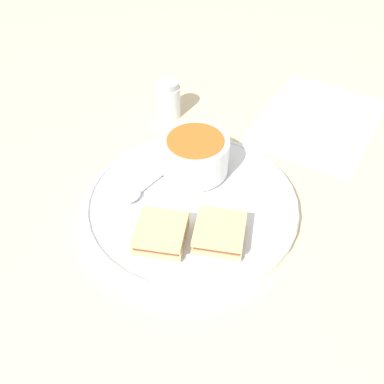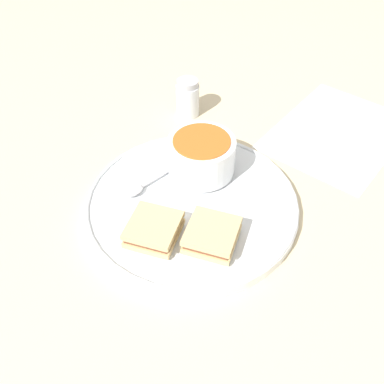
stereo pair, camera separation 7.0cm
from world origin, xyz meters
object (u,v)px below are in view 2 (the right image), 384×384
(soup_bowl, at_px, (201,155))
(sandwich_half_far, at_px, (212,235))
(spoon, at_px, (137,188))
(salt_shaker, at_px, (188,98))
(sandwich_half_near, at_px, (154,229))

(soup_bowl, xyz_separation_m, sandwich_half_far, (0.09, -0.13, -0.02))
(spoon, xyz_separation_m, salt_shaker, (-0.05, 0.25, 0.01))
(soup_bowl, height_order, spoon, soup_bowl)
(soup_bowl, bearing_deg, sandwich_half_far, -55.14)
(spoon, xyz_separation_m, sandwich_half_near, (0.08, -0.07, 0.01))
(sandwich_half_near, relative_size, salt_shaker, 1.13)
(soup_bowl, height_order, sandwich_half_near, soup_bowl)
(soup_bowl, distance_m, sandwich_half_far, 0.16)
(sandwich_half_far, xyz_separation_m, salt_shaker, (-0.21, 0.28, 0.00))
(spoon, bearing_deg, soup_bowl, 162.04)
(spoon, bearing_deg, salt_shaker, -151.33)
(sandwich_half_near, bearing_deg, spoon, 139.23)
(sandwich_half_far, bearing_deg, soup_bowl, 124.86)
(soup_bowl, xyz_separation_m, salt_shaker, (-0.12, 0.16, -0.02))
(sandwich_half_far, distance_m, salt_shaker, 0.35)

